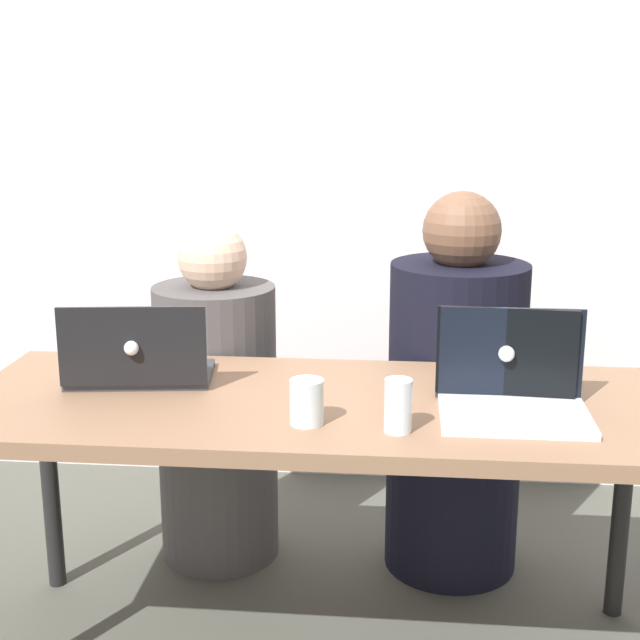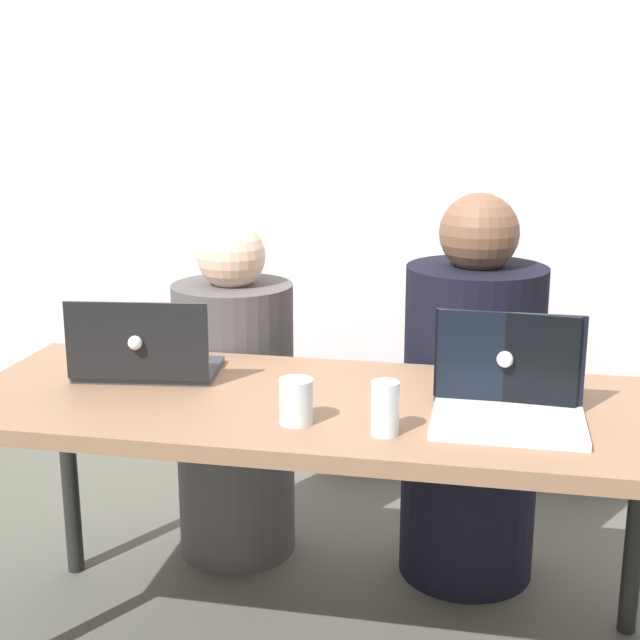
{
  "view_description": "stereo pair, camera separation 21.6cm",
  "coord_description": "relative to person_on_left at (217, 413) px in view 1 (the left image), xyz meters",
  "views": [
    {
      "loc": [
        0.2,
        -2.02,
        1.42
      ],
      "look_at": [
        0.0,
        0.07,
        0.89
      ],
      "focal_mm": 50.0,
      "sensor_mm": 36.0,
      "label": 1
    },
    {
      "loc": [
        0.41,
        -1.99,
        1.42
      ],
      "look_at": [
        0.0,
        0.07,
        0.89
      ],
      "focal_mm": 50.0,
      "sensor_mm": 36.0,
      "label": 2
    }
  ],
  "objects": [
    {
      "name": "desk",
      "position": [
        0.36,
        -0.53,
        0.18
      ],
      "size": [
        1.72,
        0.67,
        0.71
      ],
      "color": "#876249",
      "rests_on": "ground"
    },
    {
      "name": "person_on_left",
      "position": [
        0.0,
        0.0,
        0.0
      ],
      "size": [
        0.41,
        0.41,
        1.06
      ],
      "rotation": [
        0.0,
        0.0,
        3.25
      ],
      "color": "#4C4849",
      "rests_on": "ground"
    },
    {
      "name": "laptop_back_left",
      "position": [
        -0.1,
        -0.45,
        0.29
      ],
      "size": [
        0.39,
        0.27,
        0.22
      ],
      "rotation": [
        0.0,
        0.0,
        3.27
      ],
      "color": "#35373F",
      "rests_on": "desk"
    },
    {
      "name": "laptop_back_right",
      "position": [
        0.81,
        -0.43,
        0.29
      ],
      "size": [
        0.34,
        0.28,
        0.23
      ],
      "rotation": [
        0.0,
        0.0,
        3.07
      ],
      "color": "#343A3C",
      "rests_on": "desk"
    },
    {
      "name": "laptop_front_right",
      "position": [
        0.82,
        -0.58,
        0.29
      ],
      "size": [
        0.34,
        0.27,
        0.23
      ],
      "rotation": [
        0.0,
        0.0,
        0.0
      ],
      "color": "silver",
      "rests_on": "desk"
    },
    {
      "name": "water_glass_center",
      "position": [
        0.36,
        -0.69,
        0.28
      ],
      "size": [
        0.08,
        0.08,
        0.1
      ],
      "color": "silver",
      "rests_on": "desk"
    },
    {
      "name": "water_glass_right",
      "position": [
        0.56,
        -0.72,
        0.29
      ],
      "size": [
        0.06,
        0.06,
        0.12
      ],
      "color": "silver",
      "rests_on": "desk"
    },
    {
      "name": "person_on_right",
      "position": [
        0.73,
        0.0,
        0.04
      ],
      "size": [
        0.49,
        0.49,
        1.16
      ],
      "rotation": [
        0.0,
        0.0,
        3.38
      ],
      "color": "black",
      "rests_on": "ground"
    },
    {
      "name": "back_wall",
      "position": [
        0.36,
        0.67,
        0.7
      ],
      "size": [
        4.5,
        0.1,
        2.34
      ],
      "primitive_type": "cube",
      "color": "silver",
      "rests_on": "ground"
    }
  ]
}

